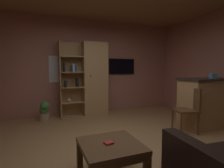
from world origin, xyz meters
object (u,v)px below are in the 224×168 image
Objects in this scene: coffee_table at (111,150)px; potted_floor_plant at (44,111)px; tissue_box at (213,76)px; wall_mounted_tv at (122,66)px; bookshelf_cabinet at (92,79)px; kitchen_bar_counter at (209,102)px; dining_chair at (189,107)px; table_book_0 at (109,143)px.

coffee_table is 1.40× the size of potted_floor_plant.
tissue_box is 0.14× the size of wall_mounted_tv.
bookshelf_cabinet reaches higher than wall_mounted_tv.
kitchen_bar_counter is at bearing 79.89° from tissue_box.
bookshelf_cabinet is at bearing 137.89° from tissue_box.
kitchen_bar_counter is 0.78m from dining_chair.
kitchen_bar_counter reaches higher than table_book_0.
tissue_box is 3.06m from coffee_table.
table_book_0 is 0.20× the size of potted_floor_plant.
bookshelf_cabinet is 3.01m from tissue_box.
kitchen_bar_counter reaches higher than dining_chair.
potted_floor_plant is (-2.75, 1.95, -0.28)m from dining_chair.
potted_floor_plant is at bearing 152.05° from tissue_box.
tissue_box reaches higher than dining_chair.
wall_mounted_tv reaches higher than potted_floor_plant.
wall_mounted_tv is at bearing 118.35° from tissue_box.
dining_chair reaches higher than table_book_0.
table_book_0 is 3.67m from wall_mounted_tv.
bookshelf_cabinet is at bearing -168.39° from wall_mounted_tv.
potted_floor_plant reaches higher than table_book_0.
wall_mounted_tv is (1.60, 3.16, 1.02)m from coffee_table.
dining_chair is at bearing -173.08° from tissue_box.
wall_mounted_tv is (-1.21, 2.15, 0.82)m from kitchen_bar_counter.
coffee_table is at bearing -101.07° from bookshelf_cabinet.
dining_chair is at bearing 22.13° from table_book_0.
coffee_table is at bearing -160.27° from kitchen_bar_counter.
bookshelf_cabinet is at bearing 78.45° from table_book_0.
dining_chair is at bearing -167.55° from kitchen_bar_counter.
bookshelf_cabinet reaches higher than tissue_box.
table_book_0 is at bearing -157.87° from dining_chair.
bookshelf_cabinet is at bearing 7.05° from potted_floor_plant.
wall_mounted_tv reaches higher than tissue_box.
wall_mounted_tv reaches higher than table_book_0.
table_book_0 is (-2.84, -1.01, -0.11)m from kitchen_bar_counter.
tissue_box is 0.98m from dining_chair.
kitchen_bar_counter is 3.02m from table_book_0.
tissue_box is 3.06m from table_book_0.
tissue_box is at bearing 6.92° from dining_chair.
bookshelf_cabinet reaches higher than dining_chair.
kitchen_bar_counter reaches higher than coffee_table.
wall_mounted_tv is at bearing 11.61° from bookshelf_cabinet.
kitchen_bar_counter is 2.80× the size of potted_floor_plant.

